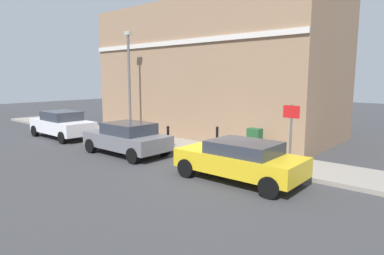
{
  "coord_description": "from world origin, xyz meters",
  "views": [
    {
      "loc": [
        -9.57,
        -6.98,
        3.35
      ],
      "look_at": [
        1.26,
        2.31,
        1.2
      ],
      "focal_mm": 30.7,
      "sensor_mm": 36.0,
      "label": 1
    }
  ],
  "objects_px": {
    "utility_cabinet": "(254,143)",
    "bollard_near_cabinet": "(217,137)",
    "bollard_far_kerb": "(168,136)",
    "car_grey": "(127,138)",
    "street_sign": "(291,127)",
    "car_yellow": "(240,159)",
    "lamppost": "(129,79)",
    "car_white": "(62,124)"
  },
  "relations": [
    {
      "from": "bollard_near_cabinet",
      "to": "lamppost",
      "type": "xyz_separation_m",
      "value": [
        -0.28,
        5.84,
        2.6
      ]
    },
    {
      "from": "car_yellow",
      "to": "car_grey",
      "type": "height_order",
      "value": "car_grey"
    },
    {
      "from": "utility_cabinet",
      "to": "bollard_near_cabinet",
      "type": "relative_size",
      "value": 1.11
    },
    {
      "from": "utility_cabinet",
      "to": "lamppost",
      "type": "bearing_deg",
      "value": 91.33
    },
    {
      "from": "bollard_far_kerb",
      "to": "street_sign",
      "type": "relative_size",
      "value": 0.45
    },
    {
      "from": "car_white",
      "to": "street_sign",
      "type": "relative_size",
      "value": 1.92
    },
    {
      "from": "car_yellow",
      "to": "car_grey",
      "type": "bearing_deg",
      "value": 0.11
    },
    {
      "from": "street_sign",
      "to": "bollard_far_kerb",
      "type": "bearing_deg",
      "value": 92.3
    },
    {
      "from": "utility_cabinet",
      "to": "lamppost",
      "type": "relative_size",
      "value": 0.2
    },
    {
      "from": "lamppost",
      "to": "car_grey",
      "type": "bearing_deg",
      "value": -130.85
    },
    {
      "from": "utility_cabinet",
      "to": "car_yellow",
      "type": "bearing_deg",
      "value": -158.81
    },
    {
      "from": "car_yellow",
      "to": "lamppost",
      "type": "relative_size",
      "value": 0.74
    },
    {
      "from": "street_sign",
      "to": "utility_cabinet",
      "type": "bearing_deg",
      "value": 63.23
    },
    {
      "from": "car_grey",
      "to": "bollard_far_kerb",
      "type": "height_order",
      "value": "car_grey"
    },
    {
      "from": "car_grey",
      "to": "street_sign",
      "type": "distance_m",
      "value": 7.01
    },
    {
      "from": "street_sign",
      "to": "lamppost",
      "type": "bearing_deg",
      "value": 85.22
    },
    {
      "from": "car_yellow",
      "to": "street_sign",
      "type": "bearing_deg",
      "value": -115.92
    },
    {
      "from": "car_white",
      "to": "street_sign",
      "type": "height_order",
      "value": "street_sign"
    },
    {
      "from": "car_grey",
      "to": "utility_cabinet",
      "type": "height_order",
      "value": "car_grey"
    },
    {
      "from": "car_grey",
      "to": "car_white",
      "type": "distance_m",
      "value": 6.08
    },
    {
      "from": "car_yellow",
      "to": "car_white",
      "type": "distance_m",
      "value": 11.88
    },
    {
      "from": "bollard_far_kerb",
      "to": "lamppost",
      "type": "distance_m",
      "value": 4.91
    },
    {
      "from": "car_grey",
      "to": "street_sign",
      "type": "relative_size",
      "value": 1.77
    },
    {
      "from": "car_grey",
      "to": "street_sign",
      "type": "xyz_separation_m",
      "value": [
        1.89,
        -6.69,
        0.91
      ]
    },
    {
      "from": "car_yellow",
      "to": "bollard_near_cabinet",
      "type": "relative_size",
      "value": 4.05
    },
    {
      "from": "car_white",
      "to": "street_sign",
      "type": "xyz_separation_m",
      "value": [
        1.68,
        -12.76,
        0.88
      ]
    },
    {
      "from": "bollard_far_kerb",
      "to": "car_white",
      "type": "bearing_deg",
      "value": 101.75
    },
    {
      "from": "bollard_near_cabinet",
      "to": "street_sign",
      "type": "height_order",
      "value": "street_sign"
    },
    {
      "from": "car_yellow",
      "to": "bollard_far_kerb",
      "type": "height_order",
      "value": "car_yellow"
    },
    {
      "from": "bollard_far_kerb",
      "to": "street_sign",
      "type": "distance_m",
      "value": 5.88
    },
    {
      "from": "car_yellow",
      "to": "car_white",
      "type": "height_order",
      "value": "car_white"
    },
    {
      "from": "bollard_near_cabinet",
      "to": "lamppost",
      "type": "distance_m",
      "value": 6.4
    },
    {
      "from": "bollard_far_kerb",
      "to": "lamppost",
      "type": "xyz_separation_m",
      "value": [
        1.06,
        4.03,
        2.6
      ]
    },
    {
      "from": "bollard_near_cabinet",
      "to": "car_white",
      "type": "bearing_deg",
      "value": 107.6
    },
    {
      "from": "car_yellow",
      "to": "bollard_near_cabinet",
      "type": "xyz_separation_m",
      "value": [
        2.95,
        3.1,
        -0.02
      ]
    },
    {
      "from": "car_white",
      "to": "utility_cabinet",
      "type": "bearing_deg",
      "value": -164.87
    },
    {
      "from": "bollard_far_kerb",
      "to": "lamppost",
      "type": "relative_size",
      "value": 0.18
    },
    {
      "from": "utility_cabinet",
      "to": "bollard_far_kerb",
      "type": "xyz_separation_m",
      "value": [
        -1.24,
        3.81,
        0.02
      ]
    },
    {
      "from": "street_sign",
      "to": "car_yellow",
      "type": "bearing_deg",
      "value": 154.39
    },
    {
      "from": "car_white",
      "to": "bollard_far_kerb",
      "type": "relative_size",
      "value": 4.25
    },
    {
      "from": "car_yellow",
      "to": "utility_cabinet",
      "type": "relative_size",
      "value": 3.66
    },
    {
      "from": "car_white",
      "to": "bollard_near_cabinet",
      "type": "bearing_deg",
      "value": -161.27
    }
  ]
}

